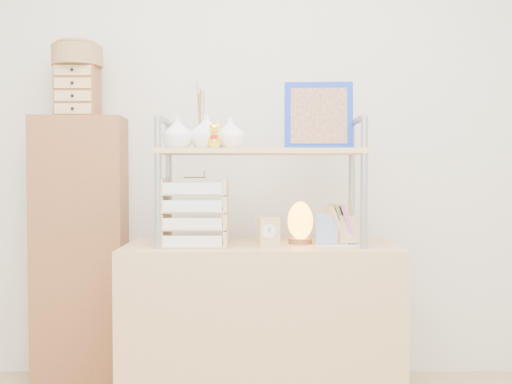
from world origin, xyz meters
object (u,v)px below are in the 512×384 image
cabinet (81,250)px  salt_lamp (300,222)px  desk (261,328)px  letter_tray (195,216)px

cabinet → salt_lamp: cabinet is taller
cabinet → salt_lamp: size_ratio=7.14×
salt_lamp → desk: bearing=-171.3°
desk → letter_tray: size_ratio=3.67×
cabinet → letter_tray: cabinet is taller
salt_lamp → letter_tray: bearing=-170.4°
desk → cabinet: bearing=158.0°
desk → letter_tray: bearing=-169.9°
letter_tray → salt_lamp: 0.47m
desk → cabinet: 1.03m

